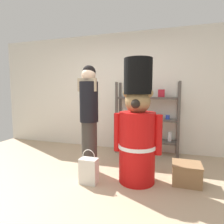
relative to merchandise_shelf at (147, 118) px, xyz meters
The scene contains 7 objects.
ground_plane 2.19m from the merchandise_shelf, 105.84° to the right, with size 6.40×6.40×0.00m, color tan.
back_wall 0.82m from the merchandise_shelf, 158.62° to the left, with size 6.40×0.12×2.60m, color silver.
merchandise_shelf is the anchor object (origin of this frame).
teddy_bear_guard 1.35m from the merchandise_shelf, 88.75° to the right, with size 0.69×0.54×1.75m.
person_shopper 1.50m from the merchandise_shelf, 120.10° to the right, with size 0.30×0.29×1.71m.
shopping_bag 1.82m from the merchandise_shelf, 110.51° to the right, with size 0.25×0.16×0.49m.
display_crate 1.53m from the merchandise_shelf, 59.44° to the right, with size 0.40×0.36×0.30m.
Camera 1 is at (1.04, -1.99, 1.29)m, focal length 30.19 mm.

